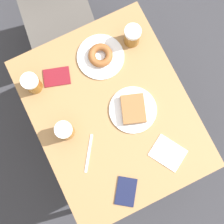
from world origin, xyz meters
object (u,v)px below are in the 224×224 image
Objects in this scene: beer_mug_center at (132,36)px; fork at (89,153)px; passport_far_edge at (126,191)px; napkin_folded at (168,153)px; beer_mug_left at (32,83)px; beer_mug_right at (65,131)px; plate_with_donut at (101,56)px; passport_near_edge at (57,77)px; plate_with_cake at (133,109)px.

beer_mug_center is 0.76× the size of fork.
napkin_folded is at bearing 15.50° from passport_far_edge.
beer_mug_left is 1.00× the size of beer_mug_right.
plate_with_donut is 1.98× the size of beer_mug_left.
beer_mug_left is 0.66m from passport_far_edge.
plate_with_donut reaches higher than napkin_folded.
passport_near_edge is at bearing -1.90° from beer_mug_left.
beer_mug_right is 0.28m from passport_near_edge.
beer_mug_left is 0.76× the size of passport_far_edge.
beer_mug_right is 0.39m from passport_far_edge.
passport_near_edge is 0.63m from passport_far_edge.
beer_mug_right is at bearing -80.30° from beer_mug_left.
plate_with_donut is 0.56m from napkin_folded.
beer_mug_center is 0.79× the size of passport_near_edge.
fork is 0.40m from passport_near_edge.
passport_far_edge reaches higher than fork.
beer_mug_center is at bearing 29.61° from beer_mug_right.
passport_near_edge and passport_far_edge have the same top height.
beer_mug_center and beer_mug_right have the same top height.
plate_with_cake is 0.35m from beer_mug_center.
beer_mug_center is 1.00× the size of beer_mug_right.
beer_mug_right is at bearing 172.45° from plate_with_cake.
plate_with_donut is 0.23m from passport_near_edge.
beer_mug_center is at bearing 3.49° from plate_with_donut.
beer_mug_right is (-0.47, -0.27, 0.00)m from beer_mug_center.
napkin_folded is at bearing -77.66° from plate_with_cake.
fork is (-0.27, -0.09, -0.01)m from plate_with_cake.
beer_mug_left reaches higher than plate_with_donut.
plate_with_cake is at bearing -7.55° from beer_mug_right.
beer_mug_center reaches higher than plate_with_donut.
passport_near_edge is at bearing -178.94° from beer_mug_center.
napkin_folded is at bearing -52.84° from beer_mug_left.
napkin_folded is (-0.09, -0.56, -0.06)m from beer_mug_center.
napkin_folded is at bearing -81.91° from plate_with_donut.
beer_mug_left is at bearing 127.16° from napkin_folded.
plate_with_cake is at bearing -39.85° from beer_mug_left.
plate_with_donut reaches higher than passport_far_edge.
passport_near_edge is at bearing 75.43° from beer_mug_right.
beer_mug_right reaches higher than passport_far_edge.
beer_mug_center reaches higher than plate_with_cake.
beer_mug_right is at bearing -150.39° from beer_mug_center.
passport_near_edge is (-0.41, -0.01, -0.05)m from beer_mug_center.
beer_mug_left and beer_mug_right have the same top height.
passport_near_edge is at bearing 119.22° from napkin_folded.
beer_mug_right is 0.76× the size of fork.
passport_far_edge is at bearing -105.53° from plate_with_donut.
plate_with_cake is at bearing -49.95° from passport_near_edge.
plate_with_cake and plate_with_donut have the same top height.
napkin_folded is (0.42, -0.56, -0.06)m from beer_mug_left.
plate_with_donut is 1.57× the size of passport_near_edge.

